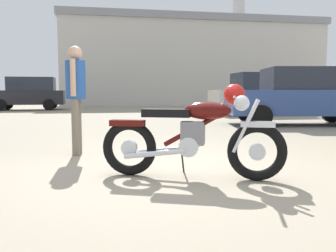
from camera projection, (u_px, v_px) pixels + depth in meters
The scene contains 7 objects.
ground_plane at pixel (179, 171), 4.34m from camera, with size 80.00×80.00×0.00m, color gray.
vintage_motorcycle at pixel (196, 134), 3.97m from camera, with size 2.04×0.75×1.07m.
bystander at pixel (76, 89), 5.40m from camera, with size 0.30×0.46×1.66m.
white_estate_far at pixel (259, 93), 15.14m from camera, with size 4.04×2.12×1.78m.
pale_sedan_back at pixel (300, 97), 10.43m from camera, with size 4.34×2.21×1.67m.
blue_hatchback_right at pixel (29, 93), 19.36m from camera, with size 4.09×2.22×1.78m.
industrial_building at pixel (184, 65), 30.82m from camera, with size 21.04×13.61×14.94m.
Camera 1 is at (-0.47, -4.24, 0.96)m, focal length 37.86 mm.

